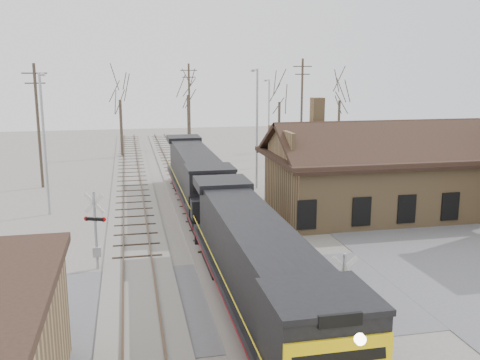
% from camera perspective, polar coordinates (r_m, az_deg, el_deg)
% --- Properties ---
extents(ground, '(140.00, 140.00, 0.00)m').
position_cam_1_polar(ground, '(23.83, 0.59, -12.49)').
color(ground, gray).
rests_on(ground, ground).
extents(road, '(60.00, 9.00, 0.03)m').
position_cam_1_polar(road, '(23.82, 0.59, -12.45)').
color(road, '#5C5C61').
rests_on(road, ground).
extents(track_main, '(3.40, 90.00, 0.24)m').
position_cam_1_polar(track_main, '(37.79, -4.36, -3.20)').
color(track_main, gray).
rests_on(track_main, ground).
extents(track_siding, '(3.40, 90.00, 0.24)m').
position_cam_1_polar(track_siding, '(37.49, -11.20, -3.52)').
color(track_siding, gray).
rests_on(track_siding, ground).
extents(depot, '(15.20, 9.31, 7.90)m').
position_cam_1_polar(depot, '(37.92, 14.48, 0.14)').
color(depot, '#9C7C50').
rests_on(depot, ground).
extents(locomotive_lead, '(2.78, 18.62, 4.13)m').
position_cam_1_polar(locomotive_lead, '(20.52, 2.30, -10.03)').
color(locomotive_lead, black).
rests_on(locomotive_lead, ground).
extents(locomotive_trailing, '(2.78, 18.62, 3.91)m').
position_cam_1_polar(locomotive_trailing, '(38.42, -4.63, 0.26)').
color(locomotive_trailing, black).
rests_on(locomotive_trailing, ground).
extents(crossbuck_near, '(1.03, 0.32, 3.63)m').
position_cam_1_polar(crossbuck_near, '(19.37, 10.91, -13.03)').
color(crossbuck_near, '#A5A8AD').
rests_on(crossbuck_near, ground).
extents(crossbuck_far, '(1.09, 0.48, 3.97)m').
position_cam_1_polar(crossbuck_far, '(27.38, -15.13, -5.48)').
color(crossbuck_far, '#A5A8AD').
rests_on(crossbuck_far, ground).
extents(streetlight_a, '(0.25, 2.04, 9.59)m').
position_cam_1_polar(streetlight_a, '(38.21, -20.15, 4.33)').
color(streetlight_a, '#A5A8AD').
rests_on(streetlight_a, ground).
extents(streetlight_b, '(0.25, 2.04, 9.84)m').
position_cam_1_polar(streetlight_b, '(44.13, 1.79, 6.10)').
color(streetlight_b, '#A5A8AD').
rests_on(streetlight_b, ground).
extents(streetlight_c, '(0.25, 2.04, 8.71)m').
position_cam_1_polar(streetlight_c, '(59.78, 3.06, 7.01)').
color(streetlight_c, '#A5A8AD').
rests_on(streetlight_c, ground).
extents(utility_pole_a, '(2.00, 0.24, 10.28)m').
position_cam_1_polar(utility_pole_a, '(47.35, -20.72, 5.62)').
color(utility_pole_a, '#382D23').
rests_on(utility_pole_a, ground).
extents(utility_pole_b, '(2.00, 0.24, 10.47)m').
position_cam_1_polar(utility_pole_b, '(65.16, -5.42, 7.87)').
color(utility_pole_b, '#382D23').
rests_on(utility_pole_b, ground).
extents(utility_pole_c, '(2.00, 0.24, 10.88)m').
position_cam_1_polar(utility_pole_c, '(56.99, 6.59, 7.51)').
color(utility_pole_c, '#382D23').
rests_on(utility_pole_c, ground).
extents(tree_b, '(4.30, 4.30, 10.53)m').
position_cam_1_polar(tree_b, '(62.02, -12.72, 9.33)').
color(tree_b, '#382D23').
rests_on(tree_b, ground).
extents(tree_c, '(4.43, 4.43, 10.85)m').
position_cam_1_polar(tree_c, '(67.80, -5.59, 9.92)').
color(tree_c, '#382D23').
rests_on(tree_c, ground).
extents(tree_d, '(3.95, 3.95, 9.68)m').
position_cam_1_polar(tree_d, '(65.35, 4.24, 9.15)').
color(tree_d, '#382D23').
rests_on(tree_d, ground).
extents(tree_e, '(4.10, 4.10, 10.05)m').
position_cam_1_polar(tree_e, '(65.66, 10.61, 9.22)').
color(tree_e, '#382D23').
rests_on(tree_e, ground).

